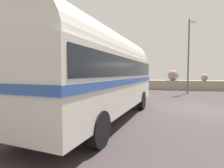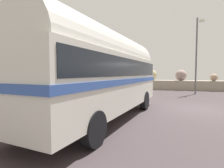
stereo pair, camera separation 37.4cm
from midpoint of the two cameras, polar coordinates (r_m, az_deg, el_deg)
The scene contains 5 objects.
ground at distance 10.53m, azimuth 24.23°, elevation -7.33°, with size 32.00×26.00×0.02m.
breakwater at distance 22.09m, azimuth 18.40°, elevation 0.20°, with size 31.36×2.06×2.50m.
vintage_coach at distance 7.27m, azimuth -4.70°, elevation 4.43°, with size 3.62×8.84×3.70m.
second_coach at distance 10.21m, azimuth -28.96°, elevation 3.73°, with size 4.75×8.91×3.70m.
lamp_post at distance 18.07m, azimuth 23.16°, elevation 9.36°, with size 0.78×0.91×6.91m.
Camera 1 is at (-2.16, -10.21, 1.93)m, focal length 28.18 mm.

